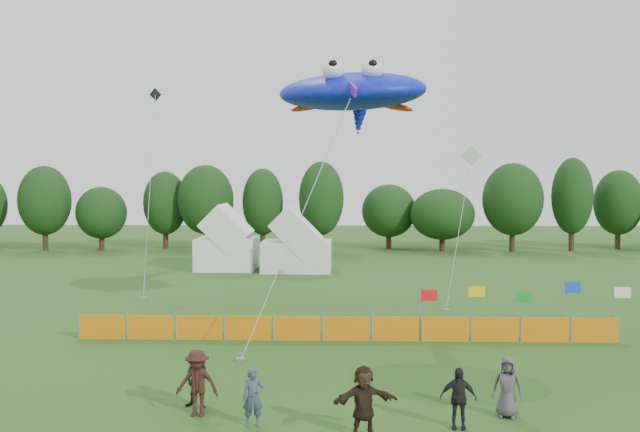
{
  "coord_description": "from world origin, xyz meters",
  "views": [
    {
      "loc": [
        0.76,
        -20.22,
        6.57
      ],
      "look_at": [
        0.0,
        6.0,
        5.2
      ],
      "focal_mm": 40.0,
      "sensor_mm": 36.0,
      "label": 1
    }
  ],
  "objects_px": {
    "spectator_c": "(197,383)",
    "spectator_a": "(253,397)",
    "spectator_b": "(198,380)",
    "tent_right": "(297,246)",
    "spectator_e": "(507,387)",
    "spectator_f": "(364,401)",
    "stingray_kite": "(353,93)",
    "tent_left": "(227,243)",
    "barrier_fence": "(346,329)",
    "spectator_d": "(458,398)"
  },
  "relations": [
    {
      "from": "spectator_a",
      "to": "spectator_f",
      "type": "relative_size",
      "value": 0.85
    },
    {
      "from": "stingray_kite",
      "to": "spectator_f",
      "type": "bearing_deg",
      "value": -89.68
    },
    {
      "from": "spectator_c",
      "to": "tent_right",
      "type": "bearing_deg",
      "value": 96.03
    },
    {
      "from": "tent_left",
      "to": "spectator_a",
      "type": "height_order",
      "value": "tent_left"
    },
    {
      "from": "tent_right",
      "to": "spectator_f",
      "type": "distance_m",
      "value": 32.83
    },
    {
      "from": "stingray_kite",
      "to": "tent_left",
      "type": "bearing_deg",
      "value": 113.84
    },
    {
      "from": "tent_left",
      "to": "spectator_c",
      "type": "bearing_deg",
      "value": -82.36
    },
    {
      "from": "tent_right",
      "to": "spectator_e",
      "type": "xyz_separation_m",
      "value": [
        7.72,
        -31.01,
        -0.93
      ]
    },
    {
      "from": "barrier_fence",
      "to": "spectator_f",
      "type": "xyz_separation_m",
      "value": [
        0.37,
        -10.72,
        0.41
      ]
    },
    {
      "from": "spectator_b",
      "to": "spectator_d",
      "type": "height_order",
      "value": "spectator_d"
    },
    {
      "from": "spectator_b",
      "to": "spectator_d",
      "type": "relative_size",
      "value": 0.98
    },
    {
      "from": "spectator_b",
      "to": "tent_right",
      "type": "bearing_deg",
      "value": 99.21
    },
    {
      "from": "spectator_f",
      "to": "stingray_kite",
      "type": "height_order",
      "value": "stingray_kite"
    },
    {
      "from": "spectator_e",
      "to": "spectator_c",
      "type": "bearing_deg",
      "value": -162.08
    },
    {
      "from": "spectator_b",
      "to": "spectator_c",
      "type": "xyz_separation_m",
      "value": [
        0.14,
        -0.72,
        0.13
      ]
    },
    {
      "from": "tent_left",
      "to": "tent_right",
      "type": "bearing_deg",
      "value": -8.97
    },
    {
      "from": "spectator_d",
      "to": "spectator_b",
      "type": "bearing_deg",
      "value": 173.54
    },
    {
      "from": "spectator_e",
      "to": "tent_left",
      "type": "bearing_deg",
      "value": 128.8
    },
    {
      "from": "spectator_f",
      "to": "spectator_b",
      "type": "bearing_deg",
      "value": 140.68
    },
    {
      "from": "tent_left",
      "to": "tent_right",
      "type": "relative_size",
      "value": 0.86
    },
    {
      "from": "spectator_a",
      "to": "spectator_d",
      "type": "xyz_separation_m",
      "value": [
        5.42,
        -0.02,
        0.04
      ]
    },
    {
      "from": "spectator_e",
      "to": "barrier_fence",
      "type": "bearing_deg",
      "value": 132.42
    },
    {
      "from": "spectator_e",
      "to": "spectator_f",
      "type": "distance_m",
      "value": 4.31
    },
    {
      "from": "spectator_b",
      "to": "spectator_f",
      "type": "relative_size",
      "value": 0.88
    },
    {
      "from": "tent_right",
      "to": "spectator_e",
      "type": "distance_m",
      "value": 31.97
    },
    {
      "from": "barrier_fence",
      "to": "spectator_d",
      "type": "bearing_deg",
      "value": -74.11
    },
    {
      "from": "spectator_a",
      "to": "spectator_e",
      "type": "relative_size",
      "value": 0.92
    },
    {
      "from": "spectator_f",
      "to": "stingray_kite",
      "type": "distance_m",
      "value": 16.5
    },
    {
      "from": "barrier_fence",
      "to": "spectator_b",
      "type": "relative_size",
      "value": 13.68
    },
    {
      "from": "tent_left",
      "to": "spectator_b",
      "type": "distance_m",
      "value": 31.56
    },
    {
      "from": "spectator_c",
      "to": "spectator_d",
      "type": "relative_size",
      "value": 1.14
    },
    {
      "from": "tent_right",
      "to": "spectator_c",
      "type": "height_order",
      "value": "tent_right"
    },
    {
      "from": "spectator_c",
      "to": "spectator_a",
      "type": "bearing_deg",
      "value": -17.13
    },
    {
      "from": "barrier_fence",
      "to": "spectator_c",
      "type": "relative_size",
      "value": 11.79
    },
    {
      "from": "spectator_c",
      "to": "spectator_d",
      "type": "distance_m",
      "value": 7.1
    },
    {
      "from": "tent_right",
      "to": "barrier_fence",
      "type": "height_order",
      "value": "tent_right"
    },
    {
      "from": "spectator_a",
      "to": "barrier_fence",
      "type": "bearing_deg",
      "value": 66.34
    },
    {
      "from": "spectator_a",
      "to": "spectator_b",
      "type": "bearing_deg",
      "value": 130.84
    },
    {
      "from": "spectator_b",
      "to": "spectator_d",
      "type": "bearing_deg",
      "value": -0.74
    },
    {
      "from": "spectator_d",
      "to": "stingray_kite",
      "type": "relative_size",
      "value": 0.11
    },
    {
      "from": "spectator_c",
      "to": "stingray_kite",
      "type": "distance_m",
      "value": 15.97
    },
    {
      "from": "tent_left",
      "to": "spectator_f",
      "type": "height_order",
      "value": "tent_left"
    },
    {
      "from": "tent_right",
      "to": "spectator_d",
      "type": "xyz_separation_m",
      "value": [
        6.21,
        -31.96,
        -0.96
      ]
    },
    {
      "from": "spectator_c",
      "to": "stingray_kite",
      "type": "relative_size",
      "value": 0.13
    },
    {
      "from": "spectator_a",
      "to": "spectator_c",
      "type": "xyz_separation_m",
      "value": [
        -1.64,
        0.76,
        0.16
      ]
    },
    {
      "from": "spectator_e",
      "to": "spectator_f",
      "type": "xyz_separation_m",
      "value": [
        -4.01,
        -1.6,
        0.07
      ]
    },
    {
      "from": "tent_right",
      "to": "spectator_b",
      "type": "xyz_separation_m",
      "value": [
        -0.98,
        -30.45,
        -0.97
      ]
    },
    {
      "from": "tent_left",
      "to": "spectator_f",
      "type": "distance_m",
      "value": 34.58
    },
    {
      "from": "spectator_a",
      "to": "spectator_e",
      "type": "bearing_deg",
      "value": -1.83
    },
    {
      "from": "spectator_a",
      "to": "spectator_d",
      "type": "bearing_deg",
      "value": -9.68
    }
  ]
}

